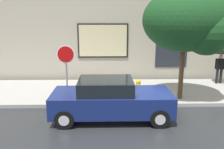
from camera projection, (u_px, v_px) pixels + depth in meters
name	position (u px, v px, depth m)	size (l,w,h in m)	color
ground_plane	(149.00, 117.00, 8.96)	(60.00, 60.00, 0.00)	#282B2D
sidewalk	(138.00, 91.00, 11.87)	(20.00, 4.00, 0.15)	#A3A099
building_facade	(134.00, 19.00, 13.51)	(20.00, 0.67, 7.00)	#B2A893
parked_car	(111.00, 99.00, 8.72)	(4.25, 1.87, 1.46)	navy
fire_hydrant	(138.00, 88.00, 10.70)	(0.30, 0.44, 0.78)	yellow
pedestrian_with_umbrella	(224.00, 56.00, 12.65)	(1.08, 1.08, 1.83)	black
street_tree	(189.00, 22.00, 9.77)	(3.45, 2.93, 4.63)	#4C3823
stop_sign	(66.00, 62.00, 10.00)	(0.76, 0.10, 2.35)	gray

